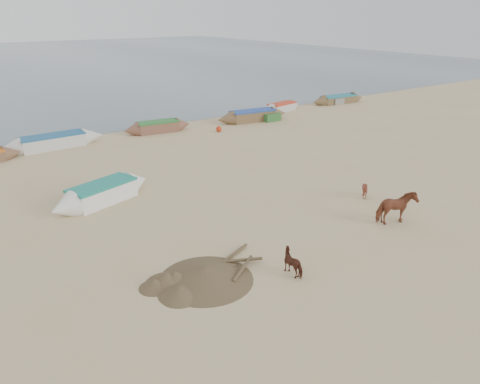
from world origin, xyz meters
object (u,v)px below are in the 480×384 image
calf_right (295,262)px  near_canoe (103,193)px  calf_front (365,190)px  cow_adult (396,208)px

calf_right → near_canoe: size_ratio=0.16×
calf_right → near_canoe: (-3.23, 10.44, 0.03)m
calf_front → calf_right: size_ratio=0.98×
cow_adult → near_canoe: bearing=60.3°
near_canoe → calf_front: bearing=-51.4°
cow_adult → calf_right: size_ratio=1.94×
calf_right → near_canoe: bearing=-8.7°
calf_right → near_canoe: 10.93m
cow_adult → calf_front: 3.05m
cow_adult → calf_front: bearing=-8.2°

